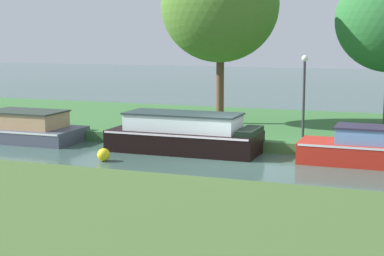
% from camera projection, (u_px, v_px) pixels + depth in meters
% --- Properties ---
extents(ground_plane, '(120.00, 120.00, 0.00)m').
position_uv_depth(ground_plane, '(235.00, 162.00, 20.86)').
color(ground_plane, '#39574E').
extents(riverbank_far, '(72.00, 10.00, 0.40)m').
position_uv_depth(riverbank_far, '(279.00, 127.00, 27.32)').
color(riverbank_far, '#366933').
rests_on(riverbank_far, ground_plane).
extents(riverbank_near, '(72.00, 10.00, 0.40)m').
position_uv_depth(riverbank_near, '(111.00, 238.00, 12.48)').
color(riverbank_near, '#3F5C2B').
rests_on(riverbank_near, ground_plane).
extents(black_narrowboat, '(5.58, 2.15, 1.45)m').
position_uv_depth(black_narrowboat, '(185.00, 135.00, 22.66)').
color(black_narrowboat, black).
rests_on(black_narrowboat, ground_plane).
extents(slate_cruiser, '(4.31, 2.41, 1.23)m').
position_uv_depth(slate_cruiser, '(28.00, 128.00, 25.01)').
color(slate_cruiser, '#484C5D').
rests_on(slate_cruiser, ground_plane).
extents(willow_tree_left, '(5.16, 4.20, 7.60)m').
position_uv_depth(willow_tree_left, '(219.00, 5.00, 26.29)').
color(willow_tree_left, brown).
rests_on(willow_tree_left, riverbank_far).
extents(lamp_post, '(0.24, 0.24, 3.12)m').
position_uv_depth(lamp_post, '(304.00, 86.00, 23.26)').
color(lamp_post, '#333338').
rests_on(lamp_post, riverbank_far).
extents(mooring_post_near, '(0.20, 0.20, 0.80)m').
position_uv_depth(mooring_post_near, '(167.00, 123.00, 24.53)').
color(mooring_post_near, '#43411F').
rests_on(mooring_post_near, riverbank_far).
extents(channel_buoy, '(0.45, 0.45, 0.45)m').
position_uv_depth(channel_buoy, '(104.00, 155.00, 21.00)').
color(channel_buoy, yellow).
rests_on(channel_buoy, ground_plane).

